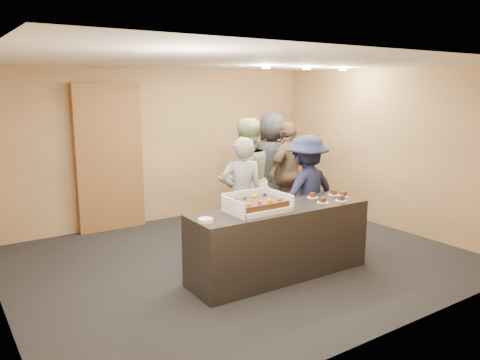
# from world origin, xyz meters

# --- Properties ---
(room) EXTENTS (6.04, 6.00, 2.70)m
(room) POSITION_xyz_m (0.00, 0.00, 1.35)
(room) COLOR black
(room) RESTS_ON ground
(serving_counter) EXTENTS (2.41, 0.75, 0.90)m
(serving_counter) POSITION_xyz_m (0.10, -0.76, 0.45)
(serving_counter) COLOR black
(serving_counter) RESTS_ON floor
(storage_cabinet) EXTENTS (1.11, 0.15, 2.45)m
(storage_cabinet) POSITION_xyz_m (-1.01, 2.41, 1.22)
(storage_cabinet) COLOR brown
(storage_cabinet) RESTS_ON floor
(cake_box) EXTENTS (0.73, 0.51, 0.22)m
(cake_box) POSITION_xyz_m (-0.25, -0.73, 0.95)
(cake_box) COLOR white
(cake_box) RESTS_ON serving_counter
(sheet_cake) EXTENTS (0.63, 0.43, 0.12)m
(sheet_cake) POSITION_xyz_m (-0.25, -0.76, 1.00)
(sheet_cake) COLOR #34170C
(sheet_cake) RESTS_ON cake_box
(plate_stack) EXTENTS (0.17, 0.17, 0.04)m
(plate_stack) POSITION_xyz_m (-1.01, -0.82, 0.92)
(plate_stack) COLOR white
(plate_stack) RESTS_ON serving_counter
(slice_a) EXTENTS (0.15, 0.15, 0.07)m
(slice_a) POSITION_xyz_m (0.70, -0.89, 0.92)
(slice_a) COLOR white
(slice_a) RESTS_ON serving_counter
(slice_b) EXTENTS (0.15, 0.15, 0.07)m
(slice_b) POSITION_xyz_m (0.79, -0.60, 0.92)
(slice_b) COLOR white
(slice_b) RESTS_ON serving_counter
(slice_c) EXTENTS (0.15, 0.15, 0.07)m
(slice_c) POSITION_xyz_m (0.98, -0.95, 0.92)
(slice_c) COLOR white
(slice_c) RESTS_ON serving_counter
(slice_d) EXTENTS (0.15, 0.15, 0.07)m
(slice_d) POSITION_xyz_m (1.14, -0.65, 0.92)
(slice_d) COLOR white
(slice_d) RESTS_ON serving_counter
(slice_e) EXTENTS (0.15, 0.15, 0.07)m
(slice_e) POSITION_xyz_m (1.18, -0.80, 0.92)
(slice_e) COLOR white
(slice_e) RESTS_ON serving_counter
(person_server_grey) EXTENTS (0.72, 0.59, 1.70)m
(person_server_grey) POSITION_xyz_m (0.17, 0.21, 0.85)
(person_server_grey) COLOR #939397
(person_server_grey) RESTS_ON floor
(person_sage_man) EXTENTS (0.95, 0.75, 1.92)m
(person_sage_man) POSITION_xyz_m (0.53, 0.64, 0.96)
(person_sage_man) COLOR #96AD7C
(person_sage_man) RESTS_ON floor
(person_navy_man) EXTENTS (1.12, 0.68, 1.69)m
(person_navy_man) POSITION_xyz_m (1.13, -0.09, 0.85)
(person_navy_man) COLOR #1C2142
(person_navy_man) RESTS_ON floor
(person_brown_extra) EXTENTS (1.14, 0.70, 1.81)m
(person_brown_extra) POSITION_xyz_m (1.65, 0.95, 0.91)
(person_brown_extra) COLOR brown
(person_brown_extra) RESTS_ON floor
(person_dark_suit) EXTENTS (1.12, 1.11, 1.95)m
(person_dark_suit) POSITION_xyz_m (1.66, 1.44, 0.98)
(person_dark_suit) COLOR #28282E
(person_dark_suit) RESTS_ON floor
(ceiling_spotlights) EXTENTS (1.72, 0.12, 0.03)m
(ceiling_spotlights) POSITION_xyz_m (1.60, 0.50, 2.67)
(ceiling_spotlights) COLOR #FFEAC6
(ceiling_spotlights) RESTS_ON ceiling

